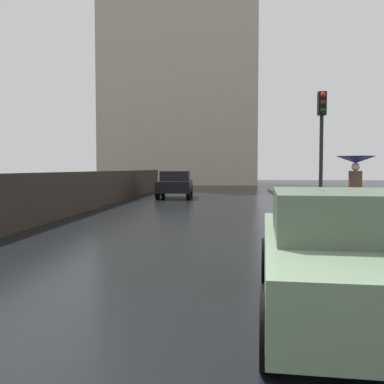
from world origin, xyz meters
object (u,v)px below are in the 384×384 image
Objects in this scene: car_black_mid_road at (175,184)px; car_green_near_kerb at (343,253)px; pedestrian_with_umbrella_near at (356,170)px; traffic_light at (322,129)px.

car_green_near_kerb is at bearing 99.89° from car_black_mid_road.
car_green_near_kerb is 7.98m from pedestrian_with_umbrella_near.
pedestrian_with_umbrella_near is at bearing -77.44° from traffic_light.
pedestrian_with_umbrella_near is 0.46× the size of traffic_light.
car_green_near_kerb is 20.32m from car_black_mid_road.
car_black_mid_road is at bearing -62.63° from pedestrian_with_umbrella_near.
traffic_light reaches higher than pedestrian_with_umbrella_near.
traffic_light is at bearing 84.50° from car_green_near_kerb.
car_black_mid_road is at bearing 120.97° from traffic_light.
pedestrian_with_umbrella_near is 2.62m from traffic_light.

